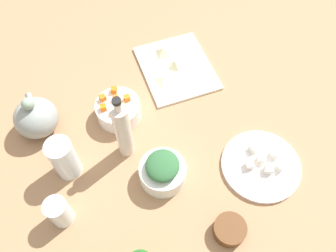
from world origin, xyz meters
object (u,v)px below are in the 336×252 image
(plate_tofu, at_px, (261,165))
(bowl_carrots, at_px, (118,110))
(bowl_greens, at_px, (163,173))
(drinking_glass_0, at_px, (59,212))
(bowl_small_side, at_px, (230,230))
(drinking_glass_1, at_px, (64,158))
(cutting_board, at_px, (176,68))
(bottle_1, at_px, (124,132))
(teapot, at_px, (36,117))

(plate_tofu, distance_m, bowl_carrots, 0.47)
(plate_tofu, xyz_separation_m, bowl_greens, (0.09, 0.28, 0.02))
(plate_tofu, relative_size, drinking_glass_0, 2.36)
(plate_tofu, distance_m, bowl_small_side, 0.22)
(plate_tofu, distance_m, drinking_glass_1, 0.57)
(bowl_greens, bearing_deg, drinking_glass_1, 61.27)
(cutting_board, height_order, bowl_carrots, bowl_carrots)
(bowl_small_side, bearing_deg, bowl_carrots, 17.05)
(bowl_carrots, xyz_separation_m, bottle_1, (-0.13, 0.02, 0.08))
(drinking_glass_0, bearing_deg, bottle_1, -62.08)
(bowl_carrots, xyz_separation_m, drinking_glass_0, (-0.25, 0.25, 0.02))
(cutting_board, xyz_separation_m, bowl_carrots, (-0.11, 0.25, 0.03))
(cutting_board, xyz_separation_m, teapot, (-0.05, 0.49, 0.06))
(plate_tofu, bearing_deg, bowl_small_side, 125.96)
(cutting_board, relative_size, drinking_glass_0, 2.84)
(cutting_board, height_order, bowl_small_side, bowl_small_side)
(cutting_board, distance_m, drinking_glass_1, 0.51)
(cutting_board, relative_size, bottle_1, 1.08)
(plate_tofu, height_order, bowl_greens, bowl_greens)
(bowl_carrots, bearing_deg, drinking_glass_0, 135.44)
(bowl_carrots, bearing_deg, teapot, 77.29)
(drinking_glass_0, bearing_deg, bowl_carrots, -44.56)
(cutting_board, distance_m, bowl_carrots, 0.27)
(plate_tofu, distance_m, teapot, 0.69)
(plate_tofu, xyz_separation_m, bottle_1, (0.21, 0.34, 0.11))
(bottle_1, xyz_separation_m, drinking_glass_0, (-0.12, 0.23, -0.06))
(cutting_board, height_order, plate_tofu, plate_tofu)
(plate_tofu, height_order, bowl_small_side, bowl_small_side)
(bowl_carrots, bearing_deg, bottle_1, 171.14)
(teapot, relative_size, drinking_glass_1, 1.04)
(bowl_small_side, bearing_deg, plate_tofu, -54.04)
(teapot, bearing_deg, plate_tofu, -124.85)
(plate_tofu, bearing_deg, bowl_greens, 73.04)
(cutting_board, xyz_separation_m, bottle_1, (-0.24, 0.27, 0.11))
(plate_tofu, xyz_separation_m, teapot, (0.39, 0.56, 0.05))
(bowl_small_side, height_order, drinking_glass_1, drinking_glass_1)
(bowl_greens, bearing_deg, bowl_small_side, -155.19)
(cutting_board, height_order, bottle_1, bottle_1)
(bowl_small_side, height_order, teapot, teapot)
(bowl_carrots, relative_size, teapot, 0.93)
(teapot, relative_size, bottle_1, 0.58)
(cutting_board, xyz_separation_m, drinking_glass_0, (-0.36, 0.50, 0.04))
(cutting_board, bearing_deg, bowl_carrots, 113.01)
(bowl_small_side, distance_m, drinking_glass_0, 0.45)
(bowl_carrots, relative_size, drinking_glass_1, 0.97)
(plate_tofu, distance_m, bowl_greens, 0.29)
(cutting_board, distance_m, bowl_greens, 0.42)
(cutting_board, bearing_deg, bowl_greens, 150.16)
(bowl_greens, height_order, drinking_glass_0, drinking_glass_0)
(cutting_board, bearing_deg, drinking_glass_0, 125.76)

